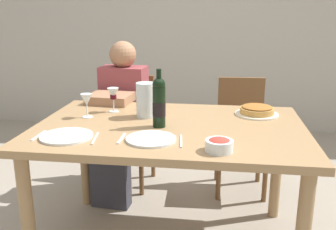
{
  "coord_description": "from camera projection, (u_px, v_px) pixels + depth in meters",
  "views": [
    {
      "loc": [
        0.26,
        -2.01,
        1.39
      ],
      "look_at": [
        -0.01,
        0.01,
        0.81
      ],
      "focal_mm": 40.54,
      "sensor_mm": 36.0,
      "label": 1
    }
  ],
  "objects": [
    {
      "name": "wine_glass_left_diner",
      "position": [
        87.0,
        101.0,
        2.25
      ],
      "size": [
        0.07,
        0.07,
        0.14
      ],
      "color": "silver",
      "rests_on": "dining_table"
    },
    {
      "name": "wine_bottle",
      "position": [
        159.0,
        103.0,
        2.06
      ],
      "size": [
        0.07,
        0.07,
        0.32
      ],
      "color": "black",
      "rests_on": "dining_table"
    },
    {
      "name": "knife_left_setting",
      "position": [
        181.0,
        141.0,
        1.86
      ],
      "size": [
        0.03,
        0.18,
        0.0
      ],
      "primitive_type": "cube",
      "rotation": [
        0.0,
        0.0,
        1.68
      ],
      "color": "silver",
      "rests_on": "dining_table"
    },
    {
      "name": "chair_right",
      "position": [
        241.0,
        127.0,
        2.96
      ],
      "size": [
        0.42,
        0.42,
        0.87
      ],
      "rotation": [
        0.0,
        0.0,
        3.18
      ],
      "color": "brown",
      "rests_on": "ground"
    },
    {
      "name": "salad_bowl",
      "position": [
        219.0,
        145.0,
        1.72
      ],
      "size": [
        0.13,
        0.13,
        0.07
      ],
      "color": "silver",
      "rests_on": "dining_table"
    },
    {
      "name": "knife_right_setting",
      "position": [
        95.0,
        138.0,
        1.9
      ],
      "size": [
        0.04,
        0.18,
        0.0
      ],
      "primitive_type": "cube",
      "rotation": [
        0.0,
        0.0,
        1.71
      ],
      "color": "silver",
      "rests_on": "dining_table"
    },
    {
      "name": "chair_left",
      "position": [
        130.0,
        123.0,
        3.08
      ],
      "size": [
        0.44,
        0.44,
        0.87
      ],
      "rotation": [
        0.0,
        0.0,
        3.05
      ],
      "color": "brown",
      "rests_on": "ground"
    },
    {
      "name": "water_pitcher",
      "position": [
        146.0,
        102.0,
        2.26
      ],
      "size": [
        0.17,
        0.12,
        0.21
      ],
      "color": "silver",
      "rests_on": "dining_table"
    },
    {
      "name": "dinner_plate_right_setting",
      "position": [
        66.0,
        136.0,
        1.92
      ],
      "size": [
        0.27,
        0.27,
        0.01
      ],
      "primitive_type": "cylinder",
      "color": "silver",
      "rests_on": "dining_table"
    },
    {
      "name": "wine_glass_right_diner",
      "position": [
        113.0,
        95.0,
        2.37
      ],
      "size": [
        0.07,
        0.07,
        0.15
      ],
      "color": "silver",
      "rests_on": "dining_table"
    },
    {
      "name": "baked_tart",
      "position": [
        257.0,
        111.0,
        2.32
      ],
      "size": [
        0.26,
        0.26,
        0.06
      ],
      "color": "silver",
      "rests_on": "dining_table"
    },
    {
      "name": "spoon_right_setting",
      "position": [
        38.0,
        136.0,
        1.94
      ],
      "size": [
        0.01,
        0.16,
        0.0
      ],
      "primitive_type": "cube",
      "rotation": [
        0.0,
        0.0,
        1.58
      ],
      "color": "silver",
      "rests_on": "dining_table"
    },
    {
      "name": "back_wall",
      "position": [
        198.0,
        7.0,
        4.26
      ],
      "size": [
        8.0,
        0.1,
        2.8
      ],
      "primitive_type": "cube",
      "color": "#B2ADA3",
      "rests_on": "ground"
    },
    {
      "name": "fork_left_setting",
      "position": [
        122.0,
        138.0,
        1.9
      ],
      "size": [
        0.02,
        0.16,
        0.0
      ],
      "primitive_type": "cube",
      "rotation": [
        0.0,
        0.0,
        1.59
      ],
      "color": "silver",
      "rests_on": "dining_table"
    },
    {
      "name": "dining_table",
      "position": [
        170.0,
        141.0,
        2.15
      ],
      "size": [
        1.5,
        1.0,
        0.76
      ],
      "color": "#9E7A51",
      "rests_on": "ground"
    },
    {
      "name": "diner_left",
      "position": [
        120.0,
        116.0,
        2.82
      ],
      "size": [
        0.37,
        0.53,
        1.16
      ],
      "rotation": [
        0.0,
        0.0,
        3.05
      ],
      "color": "#8E3D42",
      "rests_on": "ground"
    },
    {
      "name": "dinner_plate_left_setting",
      "position": [
        151.0,
        139.0,
        1.88
      ],
      "size": [
        0.25,
        0.25,
        0.01
      ],
      "primitive_type": "cylinder",
      "color": "silver",
      "rests_on": "dining_table"
    }
  ]
}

